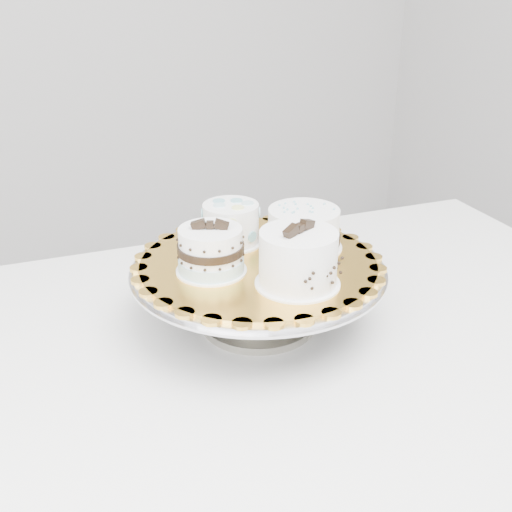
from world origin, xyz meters
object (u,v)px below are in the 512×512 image
cake_stand (258,284)px  cake_ribbon (304,230)px  table (284,374)px  cake_board (258,263)px  cake_swirl (298,260)px  cake_banded (211,252)px  cake_dots (231,223)px

cake_stand → cake_ribbon: cake_ribbon is taller
table → cake_board: cake_board is taller
cake_swirl → cake_stand: bearing=78.1°
cake_swirl → cake_banded: size_ratio=1.06×
cake_board → cake_banded: bearing=174.2°
cake_swirl → cake_dots: (-0.01, 0.18, -0.00)m
cake_swirl → cake_ribbon: size_ratio=0.93×
cake_banded → cake_dots: 0.11m
cake_board → cake_dots: (0.00, 0.08, 0.04)m
cake_board → table: bearing=-70.9°
cake_banded → cake_ribbon: 0.17m
table → cake_stand: bearing=119.9°
cake_swirl → cake_ribbon: cake_swirl is taller
table → cake_stand: size_ratio=3.57×
cake_board → cake_banded: 0.08m
table → cake_swirl: cake_swirl is taller
table → cake_swirl: bearing=-92.7°
cake_stand → cake_swirl: 0.12m
cake_board → cake_ribbon: (0.09, 0.01, 0.03)m
cake_banded → cake_stand: bearing=27.4°
cake_stand → cake_banded: bearing=174.2°
cake_stand → cake_banded: 0.10m
cake_banded → cake_dots: bearing=77.8°
cake_swirl → cake_dots: 0.18m
cake_stand → cake_board: bearing=180.0°
cake_board → cake_swirl: (0.01, -0.09, 0.04)m
table → cake_banded: 0.24m
cake_swirl → cake_banded: (-0.08, 0.10, -0.01)m
cake_board → cake_swirl: size_ratio=2.65×
cake_swirl → cake_ribbon: bearing=33.9°
cake_ribbon → cake_dots: bearing=161.9°
cake_board → cake_ribbon: 0.10m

